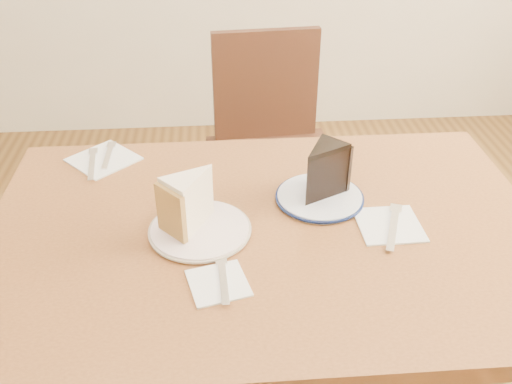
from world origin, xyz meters
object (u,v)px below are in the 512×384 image
at_px(carrot_cake, 193,201).
at_px(plate_cream, 200,230).
at_px(chocolate_cake, 321,175).
at_px(plate_navy, 319,197).
at_px(table, 266,262).
at_px(chair_far, 272,153).

bearing_deg(carrot_cake, plate_cream, -14.14).
height_order(plate_cream, chocolate_cake, chocolate_cake).
distance_m(plate_cream, plate_navy, 0.29).
bearing_deg(table, carrot_cake, 175.44).
height_order(carrot_cake, chocolate_cake, chocolate_cake).
bearing_deg(plate_cream, plate_navy, 20.75).
bearing_deg(plate_navy, carrot_cake, -163.58).
relative_size(plate_navy, chocolate_cake, 1.73).
bearing_deg(plate_cream, carrot_cake, 117.88).
bearing_deg(chair_far, table, 78.63).
bearing_deg(carrot_cake, table, 43.42).
height_order(chair_far, plate_cream, chair_far).
height_order(table, plate_navy, plate_navy).
distance_m(plate_cream, carrot_cake, 0.06).
height_order(table, plate_cream, plate_cream).
distance_m(chair_far, plate_navy, 0.73).
distance_m(plate_navy, chocolate_cake, 0.06).
height_order(plate_cream, plate_navy, same).
bearing_deg(plate_navy, table, -143.81).
bearing_deg(carrot_cake, plate_navy, 64.40).
relative_size(table, plate_navy, 6.21).
relative_size(table, plate_cream, 5.79).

